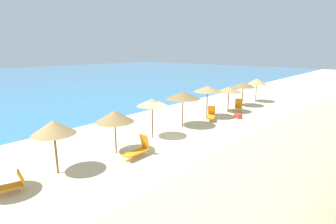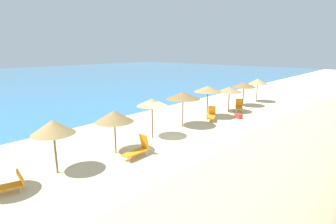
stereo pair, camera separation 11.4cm
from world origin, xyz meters
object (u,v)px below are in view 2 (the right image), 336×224
(beach_umbrella_5, at_px, (152,102))
(lounge_chair_1, at_px, (138,149))
(lounge_chair_0, at_px, (211,115))
(lounge_chair_4, at_px, (8,185))
(beach_umbrella_7, at_px, (208,89))
(lounge_chair_2, at_px, (239,106))
(cooler_box, at_px, (239,116))
(beach_umbrella_4, at_px, (114,116))
(beach_umbrella_9, at_px, (244,85))
(beach_umbrella_6, at_px, (183,95))
(beach_umbrella_8, at_px, (229,90))
(beach_umbrella_3, at_px, (53,127))
(beach_umbrella_10, at_px, (258,82))

(beach_umbrella_5, height_order, lounge_chair_1, beach_umbrella_5)
(lounge_chair_0, relative_size, lounge_chair_4, 1.14)
(beach_umbrella_7, height_order, lounge_chair_0, beach_umbrella_7)
(lounge_chair_2, relative_size, cooler_box, 2.55)
(beach_umbrella_4, distance_m, beach_umbrella_9, 16.98)
(beach_umbrella_4, bearing_deg, beach_umbrella_5, 5.41)
(beach_umbrella_9, bearing_deg, beach_umbrella_4, -178.48)
(beach_umbrella_5, relative_size, beach_umbrella_9, 1.06)
(beach_umbrella_4, height_order, beach_umbrella_6, beach_umbrella_6)
(beach_umbrella_4, distance_m, lounge_chair_4, 5.97)
(beach_umbrella_5, height_order, beach_umbrella_8, beach_umbrella_5)
(beach_umbrella_7, distance_m, lounge_chair_4, 16.16)
(beach_umbrella_9, height_order, lounge_chair_0, beach_umbrella_9)
(beach_umbrella_4, height_order, lounge_chair_4, beach_umbrella_4)
(beach_umbrella_7, bearing_deg, beach_umbrella_3, -178.13)
(beach_umbrella_9, bearing_deg, beach_umbrella_10, -1.81)
(lounge_chair_1, bearing_deg, beach_umbrella_8, -84.46)
(beach_umbrella_8, bearing_deg, beach_umbrella_7, 173.96)
(beach_umbrella_3, relative_size, lounge_chair_0, 1.49)
(beach_umbrella_4, height_order, beach_umbrella_10, beach_umbrella_10)
(beach_umbrella_5, height_order, beach_umbrella_7, beach_umbrella_7)
(beach_umbrella_4, bearing_deg, lounge_chair_4, -177.85)
(lounge_chair_0, height_order, lounge_chair_2, lounge_chair_2)
(beach_umbrella_7, xyz_separation_m, lounge_chair_4, (-16.00, -0.75, -2.17))
(lounge_chair_2, bearing_deg, beach_umbrella_3, 57.87)
(beach_umbrella_3, relative_size, lounge_chair_4, 1.70)
(beach_umbrella_6, relative_size, lounge_chair_0, 1.53)
(beach_umbrella_4, bearing_deg, beach_umbrella_7, 2.99)
(beach_umbrella_8, bearing_deg, lounge_chair_4, -178.75)
(beach_umbrella_6, relative_size, beach_umbrella_7, 0.97)
(lounge_chair_2, distance_m, lounge_chair_4, 20.19)
(beach_umbrella_4, height_order, cooler_box, beach_umbrella_4)
(beach_umbrella_8, bearing_deg, lounge_chair_1, -173.04)
(beach_umbrella_8, relative_size, lounge_chair_1, 1.49)
(beach_umbrella_3, relative_size, beach_umbrella_9, 1.05)
(lounge_chair_0, bearing_deg, beach_umbrella_7, -57.36)
(lounge_chair_2, xyz_separation_m, lounge_chair_4, (-20.19, 0.15, -0.11))
(lounge_chair_1, distance_m, lounge_chair_2, 14.10)
(beach_umbrella_5, distance_m, lounge_chair_4, 9.26)
(lounge_chair_0, bearing_deg, lounge_chair_4, 61.73)
(beach_umbrella_3, xyz_separation_m, lounge_chair_0, (13.40, -0.22, -1.83))
(beach_umbrella_7, relative_size, lounge_chair_2, 1.85)
(beach_umbrella_9, distance_m, cooler_box, 5.79)
(beach_umbrella_5, bearing_deg, beach_umbrella_10, 0.11)
(beach_umbrella_10, bearing_deg, lounge_chair_1, -174.97)
(beach_umbrella_3, distance_m, lounge_chair_4, 2.96)
(beach_umbrella_8, relative_size, lounge_chair_2, 1.60)
(beach_umbrella_10, bearing_deg, beach_umbrella_9, 178.19)
(beach_umbrella_8, relative_size, beach_umbrella_10, 0.92)
(beach_umbrella_10, xyz_separation_m, lounge_chair_2, (-5.66, -0.71, -1.84))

